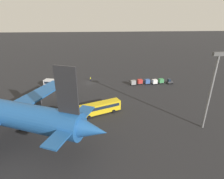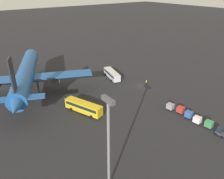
{
  "view_description": "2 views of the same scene",
  "coord_description": "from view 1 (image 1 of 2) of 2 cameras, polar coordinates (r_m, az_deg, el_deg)",
  "views": [
    {
      "loc": [
        -2.52,
        70.8,
        25.69
      ],
      "look_at": [
        -7.6,
        18.53,
        4.14
      ],
      "focal_mm": 28.0,
      "sensor_mm": 36.0,
      "label": 1
    },
    {
      "loc": [
        -52.81,
        52.85,
        34.7
      ],
      "look_at": [
        -2.58,
        15.39,
        4.07
      ],
      "focal_mm": 35.0,
      "sensor_mm": 36.0,
      "label": 2
    }
  ],
  "objects": [
    {
      "name": "cargo_cart_white",
      "position": [
        74.79,
        13.74,
        2.53
      ],
      "size": [
        2.21,
        1.94,
        2.06
      ],
      "rotation": [
        0.0,
        0.0,
        0.14
      ],
      "color": "#38383D",
      "rests_on": "ground"
    },
    {
      "name": "cargo_cart_green",
      "position": [
        76.45,
        15.73,
        2.76
      ],
      "size": [
        2.21,
        1.94,
        2.06
      ],
      "rotation": [
        0.0,
        0.0,
        0.14
      ],
      "color": "#38383D",
      "rests_on": "ground"
    },
    {
      "name": "shuttle_bus_near",
      "position": [
        72.33,
        -17.2,
        2.03
      ],
      "size": [
        11.43,
        5.44,
        3.07
      ],
      "rotation": [
        0.0,
        0.0,
        -0.25
      ],
      "color": "silver",
      "rests_on": "ground"
    },
    {
      "name": "baggage_tug",
      "position": [
        77.31,
        18.29,
        2.48
      ],
      "size": [
        2.5,
        1.81,
        2.1
      ],
      "rotation": [
        0.0,
        0.0,
        0.08
      ],
      "color": "#333338",
      "rests_on": "ground"
    },
    {
      "name": "cargo_cart_grey",
      "position": [
        72.12,
        6.94,
        2.28
      ],
      "size": [
        2.21,
        1.94,
        2.06
      ],
      "rotation": [
        0.0,
        0.0,
        0.14
      ],
      "color": "#38383D",
      "rests_on": "ground"
    },
    {
      "name": "shuttle_bus_far",
      "position": [
        50.31,
        -4.0,
        -5.83
      ],
      "size": [
        12.37,
        6.78,
        3.36
      ],
      "rotation": [
        0.0,
        0.0,
        0.36
      ],
      "color": "gold",
      "rests_on": "ground"
    },
    {
      "name": "cargo_cart_red",
      "position": [
        73.7,
        9.1,
        2.61
      ],
      "size": [
        2.21,
        1.94,
        2.06
      ],
      "rotation": [
        0.0,
        0.0,
        0.14
      ],
      "color": "#38383D",
      "rests_on": "ground"
    },
    {
      "name": "cargo_cart_blue",
      "position": [
        74.27,
        11.42,
        2.6
      ],
      "size": [
        2.21,
        1.94,
        2.06
      ],
      "rotation": [
        0.0,
        0.0,
        0.14
      ],
      "color": "#38383D",
      "rests_on": "ground"
    },
    {
      "name": "worker_person",
      "position": [
        77.65,
        -7.04,
        3.5
      ],
      "size": [
        0.38,
        0.38,
        1.74
      ],
      "color": "#1E1E2D",
      "rests_on": "ground"
    },
    {
      "name": "light_pole",
      "position": [
        46.1,
        29.88,
        1.35
      ],
      "size": [
        2.8,
        0.7,
        18.98
      ],
      "color": "slate",
      "rests_on": "ground"
    },
    {
      "name": "ground_plane",
      "position": [
        75.36,
        -7.13,
        2.2
      ],
      "size": [
        600.0,
        600.0,
        0.0
      ],
      "primitive_type": "plane",
      "color": "#232326"
    }
  ]
}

